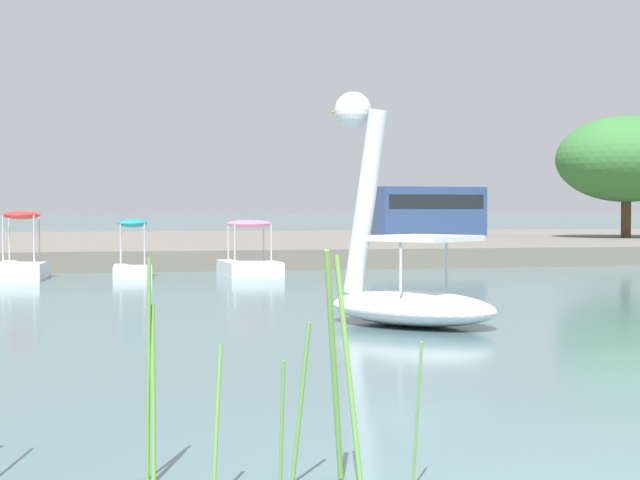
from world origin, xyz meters
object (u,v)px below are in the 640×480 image
pedal_boat_teal (133,261)px  pedal_boat_red (22,261)px  pedal_boat_pink (250,259)px  parked_van (428,209)px  tree_broadleaf_behind_dock (626,159)px  swan_boat (403,279)px

pedal_boat_teal → pedal_boat_red: pedal_boat_red is taller
pedal_boat_pink → parked_van: (9.85, 15.18, 1.22)m
pedal_boat_teal → pedal_boat_red: 2.59m
pedal_boat_pink → pedal_boat_red: size_ratio=1.04×
pedal_boat_pink → pedal_boat_teal: 2.85m
pedal_boat_teal → tree_broadleaf_behind_dock: bearing=28.6°
pedal_boat_red → parked_van: (15.28, 15.20, 1.19)m
pedal_boat_pink → tree_broadleaf_behind_dock: size_ratio=0.36×
pedal_boat_teal → pedal_boat_pink: bearing=-2.9°
pedal_boat_pink → pedal_boat_teal: bearing=177.1°
pedal_boat_red → swan_boat: bearing=-62.5°
pedal_boat_pink → pedal_boat_teal: pedal_boat_teal is taller
tree_broadleaf_behind_dock → parked_van: tree_broadleaf_behind_dock is taller
pedal_boat_teal → pedal_boat_red: (-2.59, -0.16, 0.05)m
pedal_boat_teal → parked_van: size_ratio=0.38×
pedal_boat_pink → tree_broadleaf_behind_dock: tree_broadleaf_behind_dock is taller
pedal_boat_pink → pedal_boat_red: (-5.43, -0.01, 0.03)m
pedal_boat_pink → swan_boat: bearing=-87.9°
swan_boat → pedal_boat_teal: size_ratio=1.89×
swan_boat → pedal_boat_teal: bearing=106.0°
swan_boat → parked_van: (9.43, 26.42, 0.97)m
parked_van → pedal_boat_pink: bearing=-123.0°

